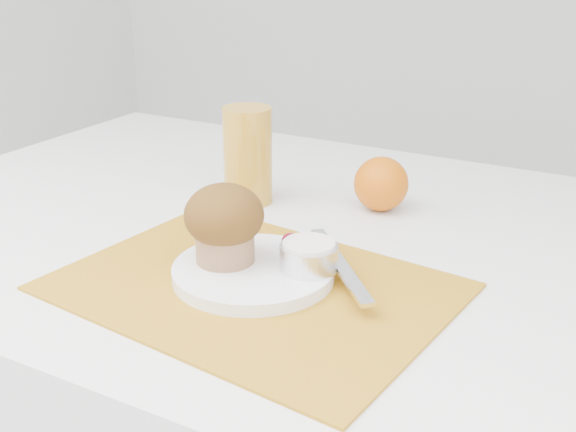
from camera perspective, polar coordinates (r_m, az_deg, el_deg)
The scene contains 10 objects.
placemat at distance 0.80m, azimuth -2.78°, elevation -5.59°, with size 0.42×0.31×0.00m, color #B67B19.
plate at distance 0.81m, azimuth -2.75°, elevation -4.41°, with size 0.18×0.18×0.01m, color white.
ramekin at distance 0.79m, azimuth 1.66°, elevation -3.26°, with size 0.06×0.06×0.03m, color silver.
cream at distance 0.79m, azimuth 1.67°, elevation -2.31°, with size 0.06×0.06×0.01m, color white.
raspberry_near at distance 0.84m, azimuth 0.22°, elevation -2.01°, with size 0.02×0.02×0.02m, color #4F0213.
raspberry_far at distance 0.81m, azimuth 0.75°, elevation -3.24°, with size 0.02×0.02×0.02m, color #55020E.
butter_knife at distance 0.81m, azimuth 4.12°, elevation -3.80°, with size 0.19×0.02×0.00m, color white.
orange at distance 1.01m, azimuth 7.37°, elevation 2.53°, with size 0.08×0.08×0.08m, color #D96107.
juice_glass at distance 1.02m, azimuth -3.20°, elevation 4.79°, with size 0.07×0.07×0.14m, color gold.
muffin at distance 0.80m, azimuth -5.05°, elevation -0.47°, with size 0.09×0.09×0.09m.
Camera 1 is at (0.42, -0.72, 1.12)m, focal length 45.00 mm.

